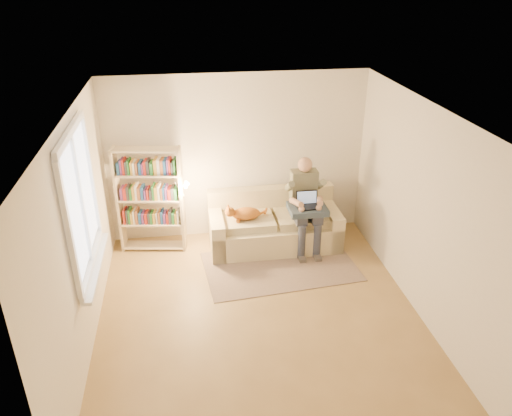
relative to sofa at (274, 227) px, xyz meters
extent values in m
plane|color=olive|center=(-0.50, -1.74, -0.31)|extent=(4.50, 4.50, 0.00)
cube|color=white|center=(-0.50, -1.74, 2.29)|extent=(4.00, 4.50, 0.02)
cube|color=silver|center=(-2.50, -1.74, 0.99)|extent=(0.02, 4.50, 2.60)
cube|color=silver|center=(1.50, -1.74, 0.99)|extent=(0.02, 4.50, 2.60)
cube|color=silver|center=(-0.50, 0.51, 0.99)|extent=(4.00, 0.02, 2.60)
cube|color=silver|center=(-0.50, -3.99, 0.99)|extent=(4.00, 0.02, 2.60)
plane|color=white|center=(-2.47, -1.54, 1.34)|extent=(0.00, 1.50, 1.50)
cube|color=white|center=(-2.46, -1.54, 2.13)|extent=(0.05, 1.50, 0.08)
cube|color=white|center=(-2.46, -1.54, 0.55)|extent=(0.05, 1.50, 0.08)
cube|color=white|center=(-2.46, -1.54, 1.34)|extent=(0.04, 0.05, 1.50)
cube|color=white|center=(-2.42, -1.54, 0.50)|extent=(0.12, 1.52, 0.04)
cube|color=beige|center=(0.00, -0.04, -0.10)|extent=(1.99, 0.90, 0.42)
cube|color=beige|center=(0.00, 0.31, 0.32)|extent=(1.99, 0.21, 0.43)
cube|color=beige|center=(-0.90, -0.05, -0.01)|extent=(0.20, 0.90, 0.60)
cube|color=beige|center=(0.90, -0.04, -0.01)|extent=(0.20, 0.90, 0.60)
cube|color=#C8BE91|center=(-0.45, -0.09, 0.17)|extent=(0.85, 0.60, 0.12)
cube|color=#C8BE91|center=(0.45, -0.09, 0.17)|extent=(0.85, 0.60, 0.12)
cube|color=slate|center=(0.45, -0.01, 0.65)|extent=(0.40, 0.22, 0.55)
sphere|color=tan|center=(0.45, -0.03, 1.02)|extent=(0.22, 0.22, 0.22)
cube|color=#333747|center=(0.33, -0.27, 0.32)|extent=(0.16, 0.45, 0.17)
cube|color=#333747|center=(0.57, -0.27, 0.32)|extent=(0.16, 0.45, 0.17)
cylinder|color=#333747|center=(0.33, -0.49, -0.03)|extent=(0.12, 0.12, 0.56)
cylinder|color=#333747|center=(0.57, -0.49, -0.03)|extent=(0.12, 0.12, 0.56)
ellipsoid|color=orange|center=(-0.45, -0.12, 0.32)|extent=(0.43, 0.23, 0.19)
sphere|color=orange|center=(-0.69, -0.16, 0.39)|extent=(0.15, 0.15, 0.15)
cylinder|color=orange|center=(-0.22, -0.08, 0.29)|extent=(0.21, 0.04, 0.06)
cube|color=#2D3D4F|center=(0.45, -0.29, 0.42)|extent=(0.56, 0.46, 0.09)
cube|color=black|center=(0.45, -0.33, 0.47)|extent=(0.32, 0.22, 0.02)
cube|color=black|center=(0.45, -0.21, 0.58)|extent=(0.32, 0.06, 0.21)
plane|color=#8CA5CC|center=(0.45, -0.21, 0.58)|extent=(0.29, 0.06, 0.28)
cube|color=beige|center=(-2.32, 0.23, 0.52)|extent=(0.07, 0.25, 1.65)
cube|color=beige|center=(-1.39, 0.09, 0.52)|extent=(0.07, 0.25, 1.65)
cube|color=beige|center=(-1.85, 0.16, -0.26)|extent=(1.01, 0.39, 0.03)
cube|color=beige|center=(-1.85, 0.16, 0.14)|extent=(1.01, 0.39, 0.03)
cube|color=beige|center=(-1.85, 0.16, 0.54)|extent=(1.01, 0.39, 0.03)
cube|color=beige|center=(-1.85, 0.16, 0.94)|extent=(1.01, 0.39, 0.03)
cube|color=beige|center=(-1.85, 0.16, 1.31)|extent=(1.01, 0.39, 0.03)
cube|color=#267233|center=(-1.85, 0.16, 0.25)|extent=(0.86, 0.32, 0.20)
cube|color=gold|center=(-1.85, 0.16, 0.65)|extent=(0.86, 0.32, 0.20)
cube|color=silver|center=(-1.85, 0.16, 1.05)|extent=(0.86, 0.32, 0.20)
cylinder|color=white|center=(-1.46, 0.10, 0.57)|extent=(0.09, 0.09, 0.04)
cone|color=white|center=(-1.33, -0.03, 0.82)|extent=(0.13, 0.15, 0.14)
cube|color=#806C5D|center=(-0.02, -0.67, -0.30)|extent=(2.28, 1.48, 0.01)
camera|label=1|loc=(-1.30, -6.73, 3.70)|focal=35.00mm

